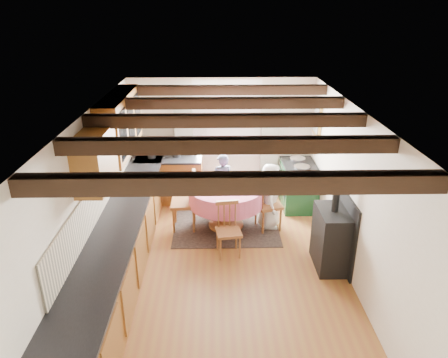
{
  "coord_description": "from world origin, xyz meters",
  "views": [
    {
      "loc": [
        -0.13,
        -5.14,
        3.7
      ],
      "look_at": [
        0.0,
        0.8,
        1.15
      ],
      "focal_mm": 33.06,
      "sensor_mm": 36.0,
      "label": 1
    }
  ],
  "objects_px": {
    "child_right": "(270,196)",
    "chair_right": "(269,203)",
    "child_far": "(222,183)",
    "cup": "(216,183)",
    "cast_iron_stove": "(333,223)",
    "aga_range": "(298,185)",
    "chair_left": "(184,201)",
    "dining_table": "(226,207)",
    "chair_near": "(229,230)"
  },
  "relations": [
    {
      "from": "child_right",
      "to": "chair_right",
      "type": "bearing_deg",
      "value": 164.11
    },
    {
      "from": "child_far",
      "to": "cup",
      "type": "distance_m",
      "value": 0.62
    },
    {
      "from": "child_right",
      "to": "cup",
      "type": "xyz_separation_m",
      "value": [
        -0.94,
        0.04,
        0.24
      ]
    },
    {
      "from": "cast_iron_stove",
      "to": "cup",
      "type": "relative_size",
      "value": 14.45
    },
    {
      "from": "aga_range",
      "to": "child_far",
      "type": "height_order",
      "value": "child_far"
    },
    {
      "from": "chair_left",
      "to": "chair_right",
      "type": "bearing_deg",
      "value": 87.66
    },
    {
      "from": "dining_table",
      "to": "cast_iron_stove",
      "type": "height_order",
      "value": "cast_iron_stove"
    },
    {
      "from": "chair_near",
      "to": "cup",
      "type": "xyz_separation_m",
      "value": [
        -0.19,
        0.93,
        0.39
      ]
    },
    {
      "from": "chair_left",
      "to": "aga_range",
      "type": "distance_m",
      "value": 2.32
    },
    {
      "from": "dining_table",
      "to": "cup",
      "type": "distance_m",
      "value": 0.47
    },
    {
      "from": "chair_left",
      "to": "cup",
      "type": "height_order",
      "value": "chair_left"
    },
    {
      "from": "chair_near",
      "to": "cast_iron_stove",
      "type": "height_order",
      "value": "cast_iron_stove"
    },
    {
      "from": "chair_right",
      "to": "aga_range",
      "type": "bearing_deg",
      "value": -53.64
    },
    {
      "from": "dining_table",
      "to": "chair_right",
      "type": "bearing_deg",
      "value": -4.12
    },
    {
      "from": "chair_left",
      "to": "child_far",
      "type": "relative_size",
      "value": 0.91
    },
    {
      "from": "chair_left",
      "to": "child_right",
      "type": "bearing_deg",
      "value": 90.18
    },
    {
      "from": "dining_table",
      "to": "cast_iron_stove",
      "type": "distance_m",
      "value": 1.98
    },
    {
      "from": "chair_near",
      "to": "cup",
      "type": "distance_m",
      "value": 1.03
    },
    {
      "from": "chair_right",
      "to": "child_right",
      "type": "bearing_deg",
      "value": -36.54
    },
    {
      "from": "chair_right",
      "to": "cup",
      "type": "height_order",
      "value": "chair_right"
    },
    {
      "from": "chair_near",
      "to": "chair_left",
      "type": "distance_m",
      "value": 1.15
    },
    {
      "from": "chair_near",
      "to": "aga_range",
      "type": "distance_m",
      "value": 2.21
    },
    {
      "from": "chair_left",
      "to": "child_right",
      "type": "xyz_separation_m",
      "value": [
        1.5,
        0.02,
        0.07
      ]
    },
    {
      "from": "chair_near",
      "to": "aga_range",
      "type": "relative_size",
      "value": 0.92
    },
    {
      "from": "dining_table",
      "to": "chair_near",
      "type": "xyz_separation_m",
      "value": [
        0.02,
        -0.88,
        0.05
      ]
    },
    {
      "from": "child_far",
      "to": "chair_left",
      "type": "bearing_deg",
      "value": 25.94
    },
    {
      "from": "chair_left",
      "to": "child_right",
      "type": "distance_m",
      "value": 1.5
    },
    {
      "from": "dining_table",
      "to": "chair_right",
      "type": "relative_size",
      "value": 1.31
    },
    {
      "from": "chair_left",
      "to": "cast_iron_stove",
      "type": "xyz_separation_m",
      "value": [
        2.27,
        -1.2,
        0.2
      ]
    },
    {
      "from": "chair_left",
      "to": "aga_range",
      "type": "bearing_deg",
      "value": 110.45
    },
    {
      "from": "cast_iron_stove",
      "to": "dining_table",
      "type": "bearing_deg",
      "value": 141.75
    },
    {
      "from": "aga_range",
      "to": "child_right",
      "type": "distance_m",
      "value": 1.06
    },
    {
      "from": "chair_near",
      "to": "cast_iron_stove",
      "type": "xyz_separation_m",
      "value": [
        1.52,
        -0.33,
        0.28
      ]
    },
    {
      "from": "chair_left",
      "to": "aga_range",
      "type": "relative_size",
      "value": 1.09
    },
    {
      "from": "cast_iron_stove",
      "to": "child_right",
      "type": "relative_size",
      "value": 1.22
    },
    {
      "from": "cast_iron_stove",
      "to": "child_right",
      "type": "distance_m",
      "value": 1.45
    },
    {
      "from": "dining_table",
      "to": "chair_near",
      "type": "distance_m",
      "value": 0.88
    },
    {
      "from": "child_far",
      "to": "chair_right",
      "type": "bearing_deg",
      "value": 123.48
    },
    {
      "from": "aga_range",
      "to": "child_right",
      "type": "xyz_separation_m",
      "value": [
        -0.66,
        -0.81,
        0.15
      ]
    },
    {
      "from": "chair_near",
      "to": "child_far",
      "type": "bearing_deg",
      "value": 84.58
    },
    {
      "from": "chair_near",
      "to": "child_right",
      "type": "relative_size",
      "value": 0.74
    },
    {
      "from": "aga_range",
      "to": "cup",
      "type": "relative_size",
      "value": 9.58
    },
    {
      "from": "chair_right",
      "to": "child_far",
      "type": "height_order",
      "value": "child_far"
    },
    {
      "from": "child_far",
      "to": "dining_table",
      "type": "bearing_deg",
      "value": 78.72
    },
    {
      "from": "dining_table",
      "to": "child_far",
      "type": "relative_size",
      "value": 1.12
    },
    {
      "from": "chair_near",
      "to": "aga_range",
      "type": "height_order",
      "value": "aga_range"
    },
    {
      "from": "aga_range",
      "to": "cup",
      "type": "xyz_separation_m",
      "value": [
        -1.59,
        -0.77,
        0.39
      ]
    },
    {
      "from": "chair_right",
      "to": "child_right",
      "type": "distance_m",
      "value": 0.12
    },
    {
      "from": "dining_table",
      "to": "chair_right",
      "type": "xyz_separation_m",
      "value": [
        0.74,
        -0.05,
        0.1
      ]
    },
    {
      "from": "child_right",
      "to": "cup",
      "type": "distance_m",
      "value": 0.97
    }
  ]
}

